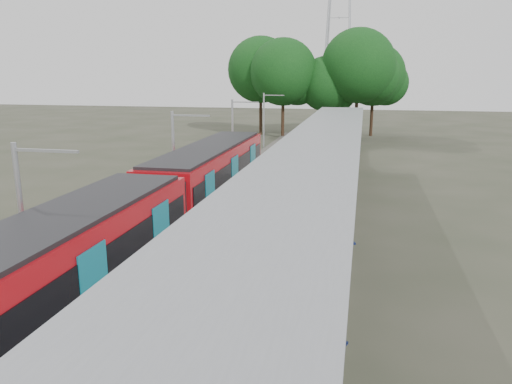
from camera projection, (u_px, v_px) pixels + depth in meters
trackbed at (214, 208)px, 27.17m from camera, size 3.00×70.00×0.24m
platform at (296, 206)px, 26.16m from camera, size 6.00×50.00×1.00m
tactile_strip at (248, 194)px, 26.57m from camera, size 0.60×50.00×0.02m
end_fence at (330, 132)px, 49.63m from camera, size 6.00×0.10×1.20m
train at (156, 211)px, 19.48m from camera, size 2.74×27.60×3.62m
canopy at (323, 147)px, 21.35m from camera, size 3.27×38.00×3.66m
tree_cluster at (319, 72)px, 56.60m from camera, size 20.56×11.38×12.15m
catenary_masts at (175, 159)px, 25.92m from camera, size 2.08×48.16×5.40m
bench_near at (321, 350)px, 10.67m from camera, size 0.97×1.49×0.98m
bench_mid at (339, 234)px, 18.14m from camera, size 1.05×1.64×1.08m
bench_far at (354, 147)px, 39.42m from camera, size 0.69×1.69×1.12m
info_pillar_near at (263, 307)px, 12.21m from camera, size 0.38×0.38×1.67m
info_pillar_far at (342, 163)px, 31.65m from camera, size 0.39×0.39×1.74m
litter_bin at (283, 250)px, 16.92m from camera, size 0.57×0.57×0.91m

